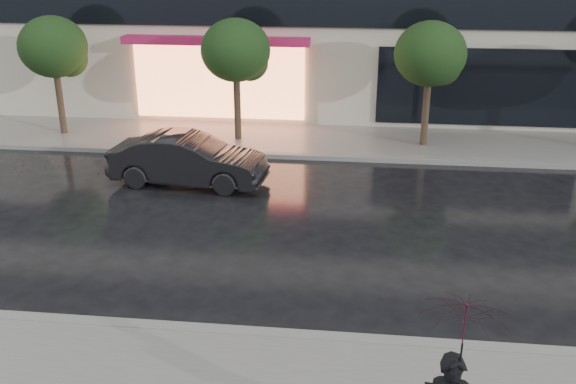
# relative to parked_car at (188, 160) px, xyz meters

# --- Properties ---
(ground) EXTENTS (120.00, 120.00, 0.00)m
(ground) POSITION_rel_parked_car_xyz_m (3.60, -6.00, -0.69)
(ground) COLOR black
(ground) RESTS_ON ground
(sidewalk_far) EXTENTS (60.00, 3.50, 0.12)m
(sidewalk_far) POSITION_rel_parked_car_xyz_m (3.60, 4.25, -0.63)
(sidewalk_far) COLOR slate
(sidewalk_far) RESTS_ON ground
(curb_near) EXTENTS (60.00, 0.25, 0.14)m
(curb_near) POSITION_rel_parked_car_xyz_m (3.60, -7.00, -0.62)
(curb_near) COLOR gray
(curb_near) RESTS_ON ground
(curb_far) EXTENTS (60.00, 0.25, 0.14)m
(curb_far) POSITION_rel_parked_car_xyz_m (3.60, 2.50, -0.62)
(curb_far) COLOR gray
(curb_far) RESTS_ON ground
(tree_far_west) EXTENTS (2.20, 2.20, 3.99)m
(tree_far_west) POSITION_rel_parked_car_xyz_m (-5.33, 4.03, 2.23)
(tree_far_west) COLOR #33261C
(tree_far_west) RESTS_ON ground
(tree_mid_west) EXTENTS (2.20, 2.20, 3.99)m
(tree_mid_west) POSITION_rel_parked_car_xyz_m (0.67, 4.03, 2.23)
(tree_mid_west) COLOR #33261C
(tree_mid_west) RESTS_ON ground
(tree_mid_east) EXTENTS (2.20, 2.20, 3.99)m
(tree_mid_east) POSITION_rel_parked_car_xyz_m (6.67, 4.03, 2.23)
(tree_mid_east) COLOR #33261C
(tree_mid_east) RESTS_ON ground
(parked_car) EXTENTS (4.32, 1.84, 1.38)m
(parked_car) POSITION_rel_parked_car_xyz_m (0.00, 0.00, 0.00)
(parked_car) COLOR black
(parked_car) RESTS_ON ground
(pedestrian_with_umbrella) EXTENTS (1.16, 1.18, 2.47)m
(pedestrian_with_umbrella) POSITION_rel_parked_car_xyz_m (5.76, -9.81, 1.06)
(pedestrian_with_umbrella) COLOR black
(pedestrian_with_umbrella) RESTS_ON sidewalk_near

